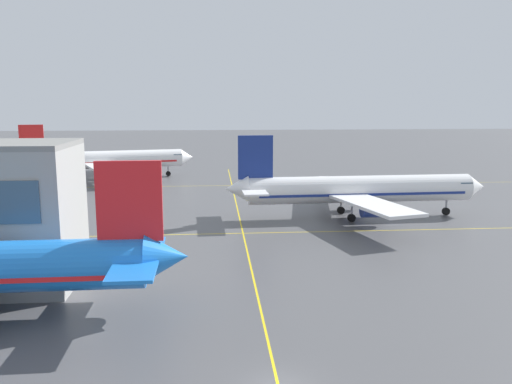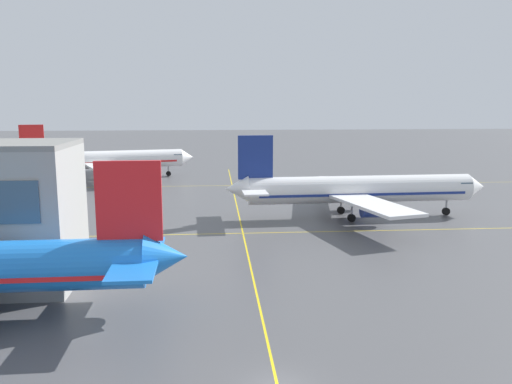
{
  "view_description": "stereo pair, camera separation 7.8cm",
  "coord_description": "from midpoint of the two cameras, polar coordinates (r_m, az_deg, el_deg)",
  "views": [
    {
      "loc": [
        -3.81,
        -29.61,
        17.38
      ],
      "look_at": [
        2.61,
        49.61,
        3.75
      ],
      "focal_mm": 37.04,
      "sensor_mm": 36.0,
      "label": 1
    },
    {
      "loc": [
        -3.73,
        -29.62,
        17.38
      ],
      "look_at": [
        2.61,
        49.61,
        3.75
      ],
      "focal_mm": 37.04,
      "sensor_mm": 36.0,
      "label": 2
    }
  ],
  "objects": [
    {
      "name": "taxiway_markings",
      "position": [
        70.84,
        -1.39,
        -4.47
      ],
      "size": [
        149.15,
        135.16,
        0.01
      ],
      "color": "yellow",
      "rests_on": "ground"
    },
    {
      "name": "airliner_third_row",
      "position": [
        125.48,
        -15.96,
        3.35
      ],
      "size": [
        39.83,
        33.86,
        12.44
      ],
      "color": "white",
      "rests_on": "ground"
    },
    {
      "name": "airliner_second_row",
      "position": [
        80.95,
        10.86,
        0.25
      ],
      "size": [
        40.39,
        34.86,
        12.57
      ],
      "color": "white",
      "rests_on": "ground"
    }
  ]
}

